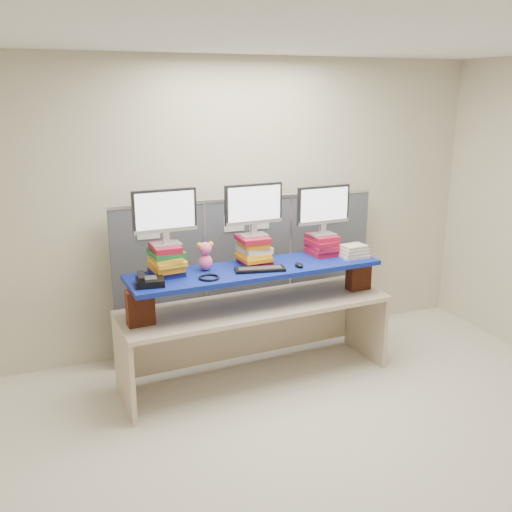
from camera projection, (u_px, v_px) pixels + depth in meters
name	position (u px, v px, depth m)	size (l,w,h in m)	color
room	(342.00, 261.00, 3.75)	(5.00, 4.00, 2.80)	beige
cubicle_partition	(248.00, 275.00, 5.52)	(2.60, 0.06, 1.53)	#40444C
desk	(256.00, 319.00, 4.95)	(2.39, 0.82, 0.72)	beige
brick_pier_left	(140.00, 307.00, 4.43)	(0.21, 0.11, 0.29)	maroon
brick_pier_right	(358.00, 274.00, 5.23)	(0.21, 0.11, 0.29)	maroon
blue_board	(256.00, 270.00, 4.83)	(2.18, 0.54, 0.04)	#0A1083
book_stack_left	(166.00, 260.00, 4.60)	(0.28, 0.33, 0.25)	#121650
book_stack_center	(254.00, 250.00, 4.90)	(0.27, 0.31, 0.24)	maroon
book_stack_right	(322.00, 245.00, 5.18)	(0.27, 0.30, 0.18)	maroon
monitor_left	(165.00, 214.00, 4.49)	(0.52, 0.16, 0.45)	#B3B3B9
monitor_center	(254.00, 207.00, 4.80)	(0.52, 0.16, 0.45)	#B3B3B9
monitor_right	(323.00, 207.00, 5.09)	(0.52, 0.16, 0.45)	#B3B3B9
keyboard	(260.00, 269.00, 4.72)	(0.44, 0.21, 0.03)	black
mouse	(299.00, 265.00, 4.83)	(0.06, 0.11, 0.04)	black
desk_phone	(149.00, 281.00, 4.37)	(0.24, 0.22, 0.09)	black
headset	(209.00, 277.00, 4.53)	(0.17, 0.17, 0.02)	black
plush_toy	(205.00, 256.00, 4.71)	(0.14, 0.11, 0.24)	pink
binder_stack	(354.00, 252.00, 5.10)	(0.25, 0.20, 0.11)	beige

